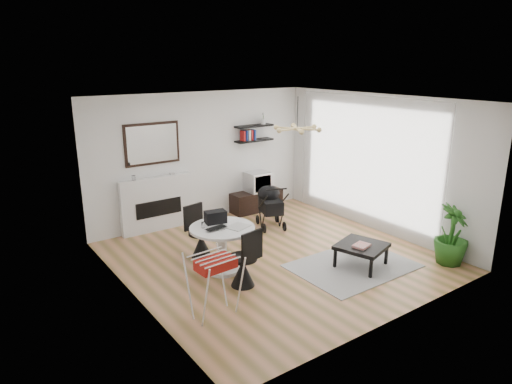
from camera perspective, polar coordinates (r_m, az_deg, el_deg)
floor at (r=8.05m, az=2.34°, el=-8.10°), size 5.00×5.00×0.00m
ceiling at (r=7.36m, az=2.58°, el=11.44°), size 5.00×5.00×0.00m
wall_back at (r=9.64m, az=-6.71°, el=4.35°), size 5.00×0.00×5.00m
wall_left at (r=6.43m, az=-15.46°, el=-2.13°), size 0.00×5.00×5.00m
wall_right at (r=9.30m, az=14.76°, el=3.49°), size 0.00×5.00×5.00m
sheer_curtain at (r=9.35m, az=13.43°, el=3.65°), size 0.04×3.60×2.60m
fireplace at (r=9.27m, az=-12.30°, el=-0.63°), size 1.50×0.17×2.16m
shelf_lower at (r=10.12m, az=-0.24°, el=6.47°), size 0.90×0.25×0.04m
shelf_upper at (r=10.07m, az=-0.24°, el=8.26°), size 0.90×0.25×0.04m
pendant_lamp at (r=8.09m, az=5.17°, el=7.90°), size 0.90×0.90×0.10m
tv_console at (r=10.37m, az=0.06°, el=-1.11°), size 1.21×0.42×0.45m
crt_tv at (r=10.26m, az=0.20°, el=1.31°), size 0.51×0.44×0.44m
dining_table at (r=7.36m, az=-4.21°, el=-6.27°), size 1.04×1.04×0.76m
laptop at (r=7.13m, az=-4.75°, el=-4.67°), size 0.38×0.27×0.03m
black_bag at (r=7.42m, az=-5.09°, el=-3.12°), size 0.37×0.26×0.20m
newspaper at (r=7.25m, az=-2.25°, el=-4.34°), size 0.41×0.38×0.01m
drinking_glass at (r=7.24m, az=-6.63°, el=-4.11°), size 0.06×0.06×0.10m
chair_far at (r=7.99m, az=-6.94°, el=-6.11°), size 0.45×0.47×0.92m
chair_near at (r=6.96m, az=-1.55°, el=-9.48°), size 0.46×0.47×0.93m
drying_rack at (r=6.15m, az=-5.24°, el=-11.46°), size 0.61×0.58×0.87m
stroller at (r=9.33m, az=1.79°, el=-1.98°), size 0.70×0.85×0.94m
rug at (r=7.87m, az=11.98°, el=-9.00°), size 1.97×1.42×0.01m
coffee_table at (r=7.76m, az=13.06°, el=-6.70°), size 0.91×0.91×0.38m
magazines at (r=7.64m, az=13.05°, el=-6.55°), size 0.31×0.27×0.04m
potted_plant at (r=8.28m, az=23.26°, el=-4.95°), size 0.69×0.69×1.01m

